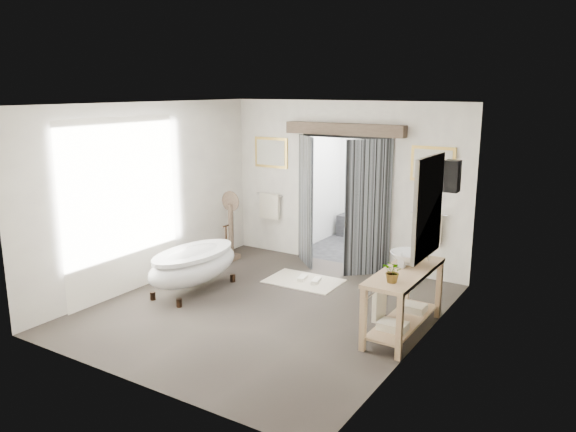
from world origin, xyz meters
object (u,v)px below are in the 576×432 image
(vanity, at_px, (402,296))
(basin, at_px, (409,258))
(clawfoot_tub, at_px, (194,264))
(rug, at_px, (304,281))

(vanity, relative_size, basin, 3.20)
(clawfoot_tub, bearing_deg, basin, 8.80)
(rug, xyz_separation_m, basin, (2.04, -0.76, 0.93))
(vanity, xyz_separation_m, rug, (-2.06, 1.03, -0.50))
(vanity, bearing_deg, basin, 95.05)
(rug, bearing_deg, vanity, -26.54)
(basin, bearing_deg, clawfoot_tub, -164.46)
(clawfoot_tub, distance_m, rug, 1.83)
(rug, relative_size, basin, 2.40)
(clawfoot_tub, xyz_separation_m, vanity, (3.31, 0.24, 0.08))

